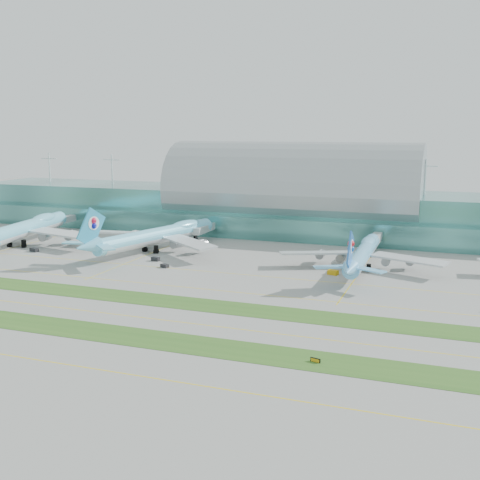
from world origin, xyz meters
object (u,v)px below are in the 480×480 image
at_px(airliner_c, 363,253).
at_px(taxiway_sign_east, 315,360).
at_px(terminal, 293,203).
at_px(airliner_b, 158,235).
at_px(airliner_a, 22,229).

height_order(airliner_c, taxiway_sign_east, airliner_c).
xyz_separation_m(terminal, airliner_b, (-40.11, -61.95, -7.57)).
height_order(terminal, airliner_b, terminal).
distance_m(terminal, airliner_b, 74.19).
height_order(airliner_a, taxiway_sign_east, airliner_a).
bearing_deg(terminal, taxiway_sign_east, -73.15).
relative_size(terminal, airliner_b, 4.41).
bearing_deg(taxiway_sign_east, airliner_c, 107.29).
relative_size(airliner_b, airliner_c, 1.14).
height_order(terminal, taxiway_sign_east, terminal).
bearing_deg(airliner_b, taxiway_sign_east, -32.11).
bearing_deg(terminal, airliner_c, -56.47).
bearing_deg(airliner_c, airliner_a, -178.68).
relative_size(airliner_a, taxiway_sign_east, 35.74).
distance_m(airliner_a, airliner_c, 143.98).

